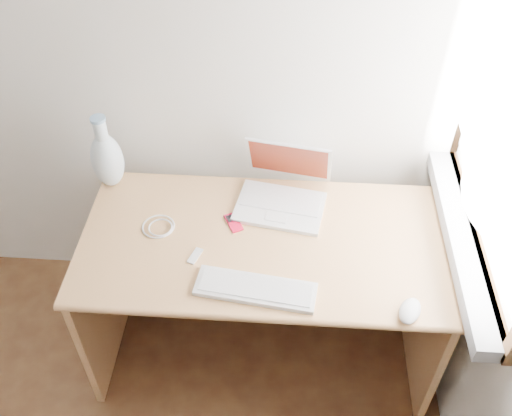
# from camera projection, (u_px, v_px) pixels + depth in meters

# --- Properties ---
(back_wall) EXTENTS (3.50, 0.04, 2.60)m
(back_wall) POSITION_uv_depth(u_px,v_px,m) (0.00, 28.00, 2.07)
(back_wall) COLOR white
(back_wall) RESTS_ON floor
(window) EXTENTS (0.11, 0.99, 1.10)m
(window) POSITION_uv_depth(u_px,v_px,m) (511.00, 126.00, 1.68)
(window) COLOR silver
(window) RESTS_ON right_wall
(desk) EXTENTS (1.36, 0.68, 0.72)m
(desk) POSITION_uv_depth(u_px,v_px,m) (264.00, 259.00, 2.31)
(desk) COLOR tan
(desk) RESTS_ON floor
(laptop) EXTENTS (0.37, 0.33, 0.23)m
(laptop) POSITION_uv_depth(u_px,v_px,m) (281.00, 191.00, 2.22)
(laptop) COLOR white
(laptop) RESTS_ON desk
(external_keyboard) EXTENTS (0.42, 0.18, 0.02)m
(external_keyboard) POSITION_uv_depth(u_px,v_px,m) (256.00, 289.00, 1.93)
(external_keyboard) COLOR white
(external_keyboard) RESTS_ON desk
(mouse) EXTENTS (0.11, 0.13, 0.04)m
(mouse) POSITION_uv_depth(u_px,v_px,m) (410.00, 311.00, 1.86)
(mouse) COLOR white
(mouse) RESTS_ON desk
(ipod) EXTENTS (0.08, 0.11, 0.01)m
(ipod) POSITION_uv_depth(u_px,v_px,m) (233.00, 223.00, 2.17)
(ipod) COLOR red
(ipod) RESTS_ON desk
(cable_coil) EXTENTS (0.15, 0.15, 0.01)m
(cable_coil) POSITION_uv_depth(u_px,v_px,m) (158.00, 226.00, 2.15)
(cable_coil) COLOR white
(cable_coil) RESTS_ON desk
(remote) EXTENTS (0.05, 0.08, 0.01)m
(remote) POSITION_uv_depth(u_px,v_px,m) (195.00, 256.00, 2.05)
(remote) COLOR white
(remote) RESTS_ON desk
(vase) EXTENTS (0.13, 0.13, 0.33)m
(vase) POSITION_uv_depth(u_px,v_px,m) (107.00, 158.00, 2.24)
(vase) COLOR white
(vase) RESTS_ON desk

